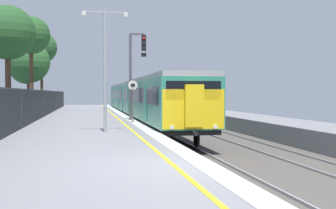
# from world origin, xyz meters

# --- Properties ---
(ground) EXTENTS (17.40, 110.00, 1.21)m
(ground) POSITION_xyz_m (2.64, 0.00, -0.61)
(ground) COLOR gray
(commuter_train_at_platform) EXTENTS (2.83, 41.47, 3.81)m
(commuter_train_at_platform) POSITION_xyz_m (2.10, 28.40, 1.27)
(commuter_train_at_platform) COLOR #2D846B
(commuter_train_at_platform) RESTS_ON ground
(signal_gantry) EXTENTS (1.10, 0.24, 5.50)m
(signal_gantry) POSITION_xyz_m (0.61, 17.63, 3.42)
(signal_gantry) COLOR #47474C
(signal_gantry) RESTS_ON ground
(speed_limit_sign) EXTENTS (0.59, 0.08, 2.46)m
(speed_limit_sign) POSITION_xyz_m (0.25, 15.22, 1.58)
(speed_limit_sign) COLOR #59595B
(speed_limit_sign) RESTS_ON ground
(platform_lamp_mid) EXTENTS (2.00, 0.20, 5.32)m
(platform_lamp_mid) POSITION_xyz_m (-1.57, 9.15, 3.16)
(platform_lamp_mid) COLOR #93999E
(platform_lamp_mid) RESTS_ON ground
(background_tree_left) EXTENTS (3.26, 3.26, 8.15)m
(background_tree_left) POSITION_xyz_m (-7.09, 38.10, 6.40)
(background_tree_left) COLOR #473323
(background_tree_left) RESTS_ON ground
(background_tree_centre) EXTENTS (3.85, 3.85, 6.49)m
(background_tree_centre) POSITION_xyz_m (-7.72, 32.00, 4.39)
(background_tree_centre) COLOR #473323
(background_tree_centre) RESTS_ON ground
(background_tree_right) EXTENTS (2.98, 2.98, 7.77)m
(background_tree_right) POSITION_xyz_m (-6.63, 26.00, 6.16)
(background_tree_right) COLOR #473323
(background_tree_right) RESTS_ON ground
(background_tree_back) EXTENTS (3.44, 3.44, 7.25)m
(background_tree_back) POSITION_xyz_m (-7.22, 19.00, 5.42)
(background_tree_back) COLOR #473323
(background_tree_back) RESTS_ON ground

